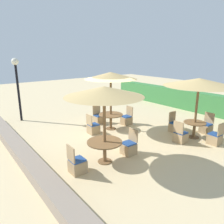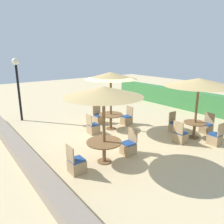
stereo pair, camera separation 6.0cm
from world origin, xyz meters
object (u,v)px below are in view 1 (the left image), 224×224
patio_chair_front_right_south (77,165)px  round_table_center (111,117)px  patio_chair_back_right_west (175,126)px  lamp_post (17,77)px  parasol_front_right (104,92)px  round_table_front_right (105,145)px  patio_chair_back_right_north (206,127)px  patio_chair_back_right_south (180,136)px  patio_chair_center_west (99,118)px  patio_chair_back_right_east (215,138)px  parasol_back_right (199,82)px  patio_chair_center_south (93,128)px  patio_chair_front_right_north (129,147)px  parasol_center (111,76)px  round_table_back_right (195,126)px

patio_chair_front_right_south → round_table_center: 4.14m
patio_chair_front_right_south → patio_chair_back_right_west: size_ratio=1.00×
lamp_post → parasol_front_right: size_ratio=1.29×
round_table_front_right → round_table_center: (-2.51, 2.17, -0.01)m
round_table_center → patio_chair_back_right_north: bearing=45.3°
round_table_front_right → patio_chair_back_right_south: patio_chair_back_right_south is taller
patio_chair_center_west → patio_chair_back_right_east: same height
parasol_back_right → round_table_center: bearing=-144.7°
patio_chair_center_south → patio_chair_front_right_north: bearing=-2.0°
parasol_center → round_table_center: size_ratio=2.37×
round_table_center → round_table_back_right: bearing=35.3°
parasol_center → patio_chair_back_right_north: (3.11, 3.14, -2.29)m
parasol_front_right → round_table_front_right: size_ratio=2.20×
round_table_center → round_table_back_right: round_table_center is taller
round_table_center → patio_chair_back_right_south: 3.33m
round_table_front_right → parasol_back_right: 4.75m
patio_chair_back_right_north → patio_chair_back_right_east: same height
parasol_front_right → patio_chair_back_right_east: (1.51, 4.39, -2.15)m
lamp_post → patio_chair_center_south: lamp_post is taller
round_table_back_right → patio_chair_back_right_west: 0.99m
round_table_front_right → parasol_back_right: (0.58, 4.36, 1.81)m
round_table_back_right → patio_chair_back_right_east: bearing=1.9°
parasol_front_right → round_table_front_right: (0.00, 0.00, -1.81)m
round_table_back_right → patio_chair_back_right_south: bearing=-92.4°
patio_chair_center_south → round_table_front_right: bearing=-24.5°
patio_chair_back_right_west → parasol_back_right: bearing=92.8°
parasol_center → round_table_back_right: size_ratio=2.94×
parasol_front_right → patio_chair_back_right_east: parasol_front_right is taller
parasol_center → patio_chair_back_right_west: (2.14, 2.14, -2.29)m
patio_chair_center_west → patio_chair_back_right_east: 5.55m
parasol_front_right → round_table_back_right: bearing=82.4°
round_table_center → patio_chair_back_right_north: 4.43m
patio_chair_front_right_north → patio_chair_center_south: same height
patio_chair_center_south → patio_chair_back_right_west: bearing=56.2°
round_table_front_right → patio_chair_center_west: patio_chair_center_west is taller
parasol_front_right → patio_chair_front_right_north: parasol_front_right is taller
parasol_front_right → parasol_back_right: bearing=82.4°
patio_chair_back_right_north → patio_chair_back_right_west: bearing=45.8°
parasol_front_right → parasol_back_right: (0.58, 4.36, 0.00)m
round_table_center → patio_chair_back_right_west: patio_chair_back_right_west is taller
parasol_front_right → patio_chair_center_south: bearing=155.5°
lamp_post → patio_chair_center_west: lamp_post is taller
patio_chair_front_right_north → round_table_back_right: (0.53, 3.30, 0.26)m
patio_chair_front_right_north → patio_chair_center_west: 3.80m
patio_chair_back_right_east → patio_chair_back_right_west: bearing=92.3°
patio_chair_center_south → patio_chair_center_west: bearing=136.1°
round_table_back_right → patio_chair_back_right_south: (-0.04, -0.91, -0.26)m
round_table_front_right → round_table_center: round_table_front_right is taller
patio_chair_front_right_north → patio_chair_back_right_north: bearing=-97.4°
lamp_post → round_table_front_right: 6.85m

